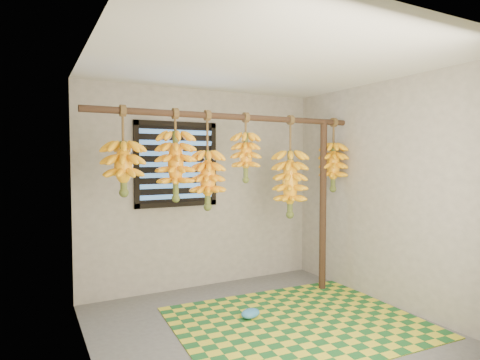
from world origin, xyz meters
TOP-DOWN VIEW (x-y plane):
  - floor at (0.00, 0.00)m, footprint 3.00×3.00m
  - ceiling at (0.00, 0.00)m, footprint 3.00×3.00m
  - wall_back at (0.00, 1.50)m, footprint 3.00×0.01m
  - wall_left at (-1.50, 0.00)m, footprint 0.01×3.00m
  - wall_right at (1.50, 0.00)m, footprint 0.01×3.00m
  - window at (-0.35, 1.48)m, footprint 1.00×0.04m
  - hanging_pole at (0.00, 0.70)m, footprint 3.00×0.06m
  - support_post at (1.20, 0.70)m, footprint 0.08×0.08m
  - woven_mat at (0.34, 0.03)m, footprint 2.37×1.95m
  - plastic_bag at (-0.01, 0.32)m, footprint 0.25×0.21m
  - banana_bunch_a at (-1.12, 0.70)m, footprint 0.35×0.35m
  - banana_bunch_b at (-0.63, 0.70)m, footprint 0.37×0.37m
  - banana_bunch_c at (-0.29, 0.70)m, footprint 0.34×0.34m
  - banana_bunch_d at (0.15, 0.70)m, footprint 0.31×0.31m
  - banana_bunch_e at (0.72, 0.70)m, footprint 0.36×0.36m
  - banana_bunch_f at (1.35, 0.70)m, footprint 0.31×0.31m

SIDE VIEW (x-z plane):
  - floor at x=0.00m, z-range -0.01..0.00m
  - woven_mat at x=0.34m, z-range 0.00..0.01m
  - plastic_bag at x=-0.01m, z-range 0.01..0.10m
  - support_post at x=1.20m, z-range 0.00..2.00m
  - wall_back at x=0.00m, z-range 0.00..2.40m
  - wall_left at x=-1.50m, z-range 0.00..2.40m
  - wall_right at x=1.50m, z-range 0.00..2.40m
  - banana_bunch_e at x=0.72m, z-range 0.72..1.85m
  - banana_bunch_c at x=-0.29m, z-range 0.86..1.85m
  - banana_bunch_f at x=1.35m, z-range 1.04..1.90m
  - banana_bunch_a at x=-1.12m, z-range 1.07..1.89m
  - banana_bunch_b at x=-0.63m, z-range 1.05..1.94m
  - window at x=-0.35m, z-range 1.00..2.00m
  - banana_bunch_d at x=0.15m, z-range 1.22..1.95m
  - hanging_pole at x=0.00m, z-range 1.97..2.03m
  - ceiling at x=0.00m, z-range 2.40..2.41m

